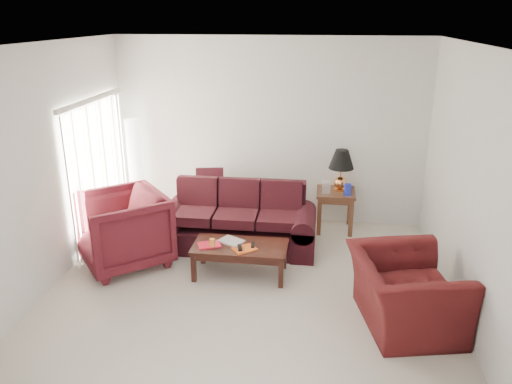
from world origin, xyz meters
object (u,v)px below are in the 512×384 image
Objects in this scene: armchair_right at (405,292)px; floor_lamp at (136,171)px; sofa at (237,218)px; coffee_table at (240,260)px; end_table at (335,210)px; armchair_left at (122,230)px.

floor_lamp is at bearing 45.48° from armchair_right.
sofa is 1.85× the size of armchair_right.
coffee_table is at bearing -83.19° from sofa.
end_table is 0.38× the size of floor_lamp.
armchair_right is at bearing -32.12° from floor_lamp.
armchair_left is 0.91× the size of armchair_right.
sofa is at bearing 39.50° from armchair_right.
end_table is 0.53× the size of armchair_right.
armchair_right is (3.99, -2.50, -0.47)m from floor_lamp.
floor_lamp reaches higher than end_table.
end_table is at bearing 25.33° from sofa.
sofa is 2.03m from floor_lamp.
armchair_left is at bearing 62.71° from armchair_right.
armchair_right is at bearing -43.24° from sofa.
armchair_left is at bearing -77.32° from floor_lamp.
sofa reaches higher than armchair_right.
floor_lamp reaches higher than coffee_table.
end_table reaches higher than coffee_table.
floor_lamp is at bearing 121.49° from coffee_table.
sofa is at bearing -149.53° from end_table.
armchair_left is at bearing -151.56° from end_table.
floor_lamp is (-3.26, -0.05, 0.55)m from end_table.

